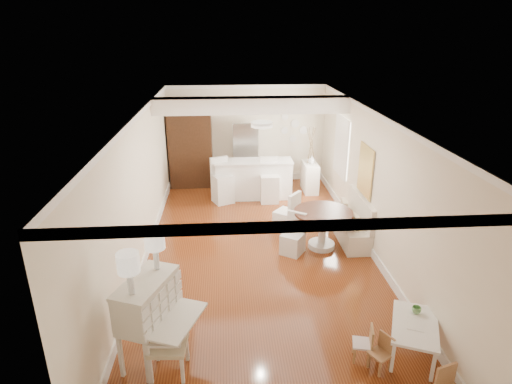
{
  "coord_description": "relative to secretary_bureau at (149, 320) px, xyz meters",
  "views": [
    {
      "loc": [
        -0.62,
        -7.61,
        4.26
      ],
      "look_at": [
        -0.04,
        0.3,
        1.22
      ],
      "focal_mm": 30.0,
      "sensor_mm": 36.0,
      "label": 1
    }
  ],
  "objects": [
    {
      "name": "room",
      "position": [
        1.74,
        3.11,
        1.37
      ],
      "size": [
        9.0,
        9.04,
        2.82
      ],
      "color": "brown",
      "rests_on": "ground"
    },
    {
      "name": "secretary_bureau",
      "position": [
        0.0,
        0.0,
        0.0
      ],
      "size": [
        1.25,
        1.26,
        1.23
      ],
      "primitive_type": "cube",
      "rotation": [
        0.0,
        0.0,
        -0.38
      ],
      "color": "white",
      "rests_on": "ground"
    },
    {
      "name": "gustavian_armchair",
      "position": [
        0.27,
        -0.29,
        -0.16
      ],
      "size": [
        0.55,
        0.55,
        0.9
      ],
      "primitive_type": "cube",
      "rotation": [
        0.0,
        0.0,
        1.5
      ],
      "color": "silver",
      "rests_on": "ground"
    },
    {
      "name": "kids_table",
      "position": [
        3.6,
        -0.2,
        -0.37
      ],
      "size": [
        0.94,
        1.14,
        0.5
      ],
      "primitive_type": "cube",
      "rotation": [
        0.0,
        0.0,
        -0.41
      ],
      "color": "silver",
      "rests_on": "ground"
    },
    {
      "name": "kids_chair_a",
      "position": [
        3.04,
        -0.46,
        -0.35
      ],
      "size": [
        0.34,
        0.34,
        0.52
      ],
      "primitive_type": "cube",
      "rotation": [
        0.0,
        0.0,
        -1.05
      ],
      "color": "#AA784D",
      "rests_on": "ground"
    },
    {
      "name": "kids_chair_b",
      "position": [
        2.87,
        -0.25,
        -0.35
      ],
      "size": [
        0.31,
        0.31,
        0.53
      ],
      "primitive_type": "cube",
      "rotation": [
        0.0,
        0.0,
        -1.8
      ],
      "color": "#A87D4C",
      "rests_on": "ground"
    },
    {
      "name": "banquette",
      "position": [
        3.69,
        3.29,
        -0.12
      ],
      "size": [
        0.52,
        1.6,
        0.98
      ],
      "primitive_type": "cube",
      "color": "silver",
      "rests_on": "ground"
    },
    {
      "name": "dining_table",
      "position": [
        3.02,
        2.96,
        -0.21
      ],
      "size": [
        1.48,
        1.48,
        0.81
      ],
      "primitive_type": "cylinder",
      "rotation": [
        0.0,
        0.0,
        0.28
      ],
      "color": "#462216",
      "rests_on": "ground"
    },
    {
      "name": "slip_chair_near",
      "position": [
        2.37,
        2.77,
        -0.2
      ],
      "size": [
        0.56,
        0.57,
        0.84
      ],
      "primitive_type": "cube",
      "rotation": [
        0.0,
        0.0,
        -0.59
      ],
      "color": "silver",
      "rests_on": "ground"
    },
    {
      "name": "slip_chair_far",
      "position": [
        2.39,
        3.8,
        -0.15
      ],
      "size": [
        0.64,
        0.64,
        0.94
      ],
      "primitive_type": "cube",
      "rotation": [
        0.0,
        0.0,
        -2.26
      ],
      "color": "white",
      "rests_on": "ground"
    },
    {
      "name": "breakfast_counter",
      "position": [
        1.8,
        5.89,
        -0.1
      ],
      "size": [
        2.05,
        0.65,
        1.03
      ],
      "primitive_type": "cube",
      "color": "white",
      "rests_on": "ground"
    },
    {
      "name": "bar_stool_left",
      "position": [
        0.98,
        5.6,
        -0.02
      ],
      "size": [
        0.62,
        0.62,
        1.18
      ],
      "primitive_type": "cube",
      "rotation": [
        0.0,
        0.0,
        0.41
      ],
      "color": "silver",
      "rests_on": "ground"
    },
    {
      "name": "bar_stool_right",
      "position": [
        2.19,
        5.55,
        -0.03
      ],
      "size": [
        0.47,
        0.47,
        1.17
      ],
      "primitive_type": "cube",
      "rotation": [
        0.0,
        0.0,
        0.01
      ],
      "color": "white",
      "rests_on": "ground"
    },
    {
      "name": "pantry_cabinet",
      "position": [
        0.1,
        6.97,
        0.54
      ],
      "size": [
        1.2,
        0.6,
        2.3
      ],
      "primitive_type": "cube",
      "color": "#381E11",
      "rests_on": "ground"
    },
    {
      "name": "fridge",
      "position": [
        2.0,
        6.94,
        0.29
      ],
      "size": [
        0.75,
        0.65,
        1.8
      ],
      "primitive_type": "imported",
      "color": "silver",
      "rests_on": "ground"
    },
    {
      "name": "sideboard",
      "position": [
        3.4,
        6.27,
        -0.21
      ],
      "size": [
        0.37,
        0.84,
        0.8
      ],
      "primitive_type": "cube",
      "rotation": [
        0.0,
        0.0,
        0.0
      ],
      "color": "white",
      "rests_on": "ground"
    },
    {
      "name": "pencil_cup",
      "position": [
        3.71,
        0.03,
        -0.07
      ],
      "size": [
        0.17,
        0.17,
        0.1
      ],
      "primitive_type": "imported",
      "rotation": [
        0.0,
        0.0,
        -0.4
      ],
      "color": "#6DAB63",
      "rests_on": "kids_table"
    },
    {
      "name": "branch_vase",
      "position": [
        3.43,
        6.29,
        0.29
      ],
      "size": [
        0.26,
        0.26,
        0.21
      ],
      "primitive_type": "imported",
      "rotation": [
        0.0,
        0.0,
        -0.37
      ],
      "color": "white",
      "rests_on": "sideboard"
    }
  ]
}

